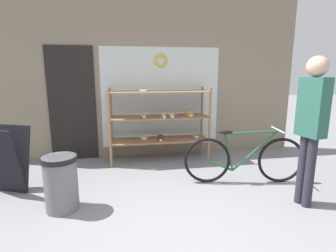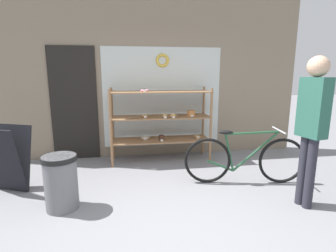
{
  "view_description": "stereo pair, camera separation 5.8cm",
  "coord_description": "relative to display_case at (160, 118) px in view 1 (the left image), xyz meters",
  "views": [
    {
      "loc": [
        -0.53,
        -2.37,
        1.63
      ],
      "look_at": [
        0.06,
        1.05,
        0.92
      ],
      "focal_mm": 28.0,
      "sensor_mm": 36.0,
      "label": 1
    },
    {
      "loc": [
        -0.47,
        -2.38,
        1.63
      ],
      "look_at": [
        0.06,
        1.05,
        0.92
      ],
      "focal_mm": 28.0,
      "sensor_mm": 36.0,
      "label": 2
    }
  ],
  "objects": [
    {
      "name": "bicycle",
      "position": [
        1.08,
        -1.22,
        -0.43
      ],
      "size": [
        1.77,
        0.47,
        0.82
      ],
      "rotation": [
        0.0,
        0.0,
        -0.16
      ],
      "color": "black",
      "rests_on": "ground_plane"
    },
    {
      "name": "pedestrian",
      "position": [
        1.52,
        -1.98,
        0.29
      ],
      "size": [
        0.25,
        0.35,
        1.82
      ],
      "rotation": [
        0.0,
        0.0,
        1.79
      ],
      "color": "#282833",
      "rests_on": "ground_plane"
    },
    {
      "name": "ground_plane",
      "position": [
        -0.13,
        -2.32,
        -0.8
      ],
      "size": [
        30.0,
        30.0,
        0.0
      ],
      "primitive_type": "plane",
      "color": "gray"
    },
    {
      "name": "display_case",
      "position": [
        0.0,
        0.0,
        0.0
      ],
      "size": [
        1.81,
        0.53,
        1.36
      ],
      "color": "#8E6642",
      "rests_on": "ground_plane"
    },
    {
      "name": "sandwich_board",
      "position": [
        -2.26,
        -0.97,
        -0.34
      ],
      "size": [
        0.65,
        0.56,
        0.91
      ],
      "rotation": [
        0.0,
        0.0,
        -0.39
      ],
      "color": "black",
      "rests_on": "ground_plane"
    },
    {
      "name": "trash_bin",
      "position": [
        -1.43,
        -1.6,
        -0.44
      ],
      "size": [
        0.41,
        0.41,
        0.67
      ],
      "color": "slate",
      "rests_on": "ground_plane"
    },
    {
      "name": "storefront_facade",
      "position": [
        -0.17,
        0.41,
        0.72
      ],
      "size": [
        5.88,
        0.13,
        3.12
      ],
      "color": "gray",
      "rests_on": "ground_plane"
    }
  ]
}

